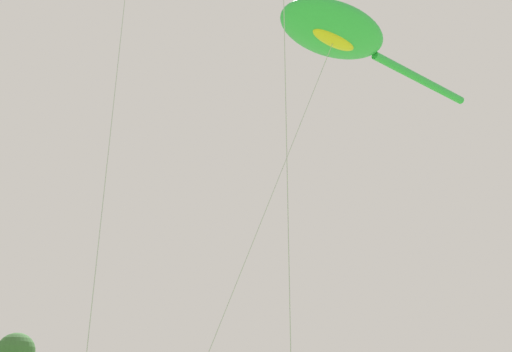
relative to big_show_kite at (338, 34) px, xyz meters
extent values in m
ellipsoid|color=green|center=(-0.27, 0.05, 0.03)|extent=(5.40, 3.82, 0.99)
cylinder|color=green|center=(5.27, -0.91, -0.12)|extent=(6.26, 1.42, 0.36)
ellipsoid|color=yellow|center=(-0.27, 0.05, -0.42)|extent=(2.28, 1.09, 0.36)
cylinder|color=#B2B2B7|center=(-2.81, 1.51, -7.92)|extent=(5.12, 2.95, 14.92)
cylinder|color=#B2B2B7|center=(-10.73, -1.21, -8.32)|extent=(0.80, 1.21, 14.12)
sphere|color=#386633|center=(16.98, 58.56, -8.00)|extent=(4.55, 4.55, 4.55)
camera|label=1|loc=(-16.58, -10.54, -13.98)|focal=40.30mm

